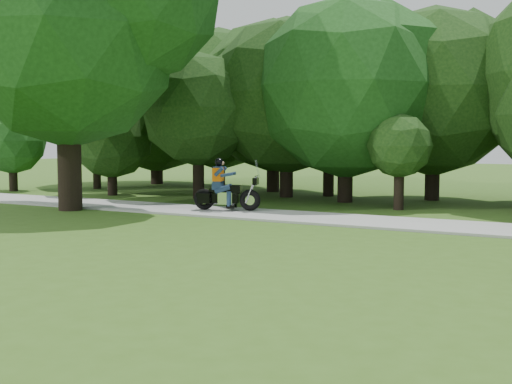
% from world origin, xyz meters
% --- Properties ---
extents(ground, '(100.00, 100.00, 0.00)m').
position_xyz_m(ground, '(0.00, 0.00, 0.00)').
color(ground, '#385B1A').
rests_on(ground, ground).
extents(walkway, '(60.00, 2.20, 0.06)m').
position_xyz_m(walkway, '(0.00, 8.00, 0.03)').
color(walkway, '#979792').
rests_on(walkway, ground).
extents(big_tree_west, '(8.64, 6.56, 9.96)m').
position_xyz_m(big_tree_west, '(-10.54, 6.85, 5.76)').
color(big_tree_west, black).
rests_on(big_tree_west, ground).
extents(touring_motorcycle, '(1.90, 0.99, 1.48)m').
position_xyz_m(touring_motorcycle, '(-6.31, 8.16, 0.60)').
color(touring_motorcycle, black).
rests_on(touring_motorcycle, walkway).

